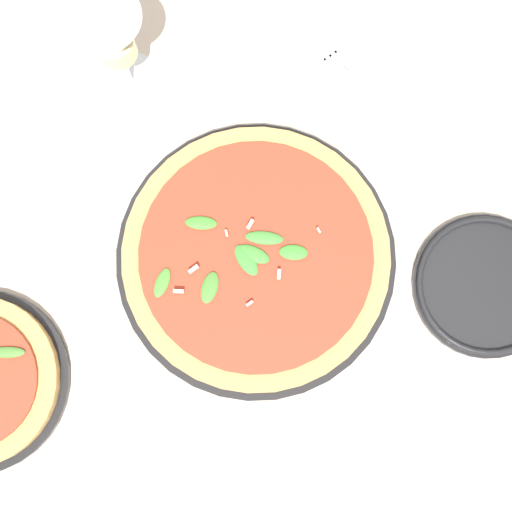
% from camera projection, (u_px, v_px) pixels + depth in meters
% --- Properties ---
extents(ground_plane, '(6.00, 6.00, 0.00)m').
position_uv_depth(ground_plane, '(267.00, 228.00, 0.92)').
color(ground_plane, beige).
extents(pizza_arugula_main, '(0.36, 0.36, 0.05)m').
position_uv_depth(pizza_arugula_main, '(256.00, 258.00, 0.90)').
color(pizza_arugula_main, black).
rests_on(pizza_arugula_main, ground_plane).
extents(wine_glass, '(0.09, 0.09, 0.18)m').
position_uv_depth(wine_glass, '(113.00, 39.00, 0.83)').
color(wine_glass, white).
rests_on(wine_glass, ground_plane).
extents(napkin, '(0.15, 0.10, 0.01)m').
position_uv_depth(napkin, '(294.00, 12.00, 0.97)').
color(napkin, silver).
rests_on(napkin, ground_plane).
extents(fork, '(0.23, 0.04, 0.00)m').
position_uv_depth(fork, '(298.00, 15.00, 0.96)').
color(fork, silver).
rests_on(fork, ground_plane).
extents(side_plate_white, '(0.18, 0.18, 0.02)m').
position_uv_depth(side_plate_white, '(485.00, 285.00, 0.90)').
color(side_plate_white, black).
rests_on(side_plate_white, ground_plane).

